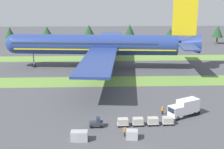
{
  "coord_description": "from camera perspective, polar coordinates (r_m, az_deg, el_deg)",
  "views": [
    {
      "loc": [
        -6.27,
        -42.34,
        24.36
      ],
      "look_at": [
        -3.16,
        34.56,
        4.0
      ],
      "focal_mm": 48.57,
      "sensor_mm": 36.0,
      "label": 1
    }
  ],
  "objects": [
    {
      "name": "grass_strip_near",
      "position": [
        87.92,
        1.87,
        -1.27
      ],
      "size": [
        320.0,
        10.46,
        0.01
      ],
      "primitive_type": "cube",
      "color": "olive",
      "rests_on": "ground"
    },
    {
      "name": "grass_strip_far",
      "position": [
        119.84,
        0.74,
        3.09
      ],
      "size": [
        320.0,
        10.46,
        0.01
      ],
      "primitive_type": "cube",
      "color": "olive",
      "rests_on": "ground"
    },
    {
      "name": "airliner",
      "position": [
        101.81,
        -2.08,
        5.66
      ],
      "size": [
        65.11,
        80.26,
        22.79
      ],
      "rotation": [
        0.0,
        0.0,
        1.47
      ],
      "color": "navy",
      "rests_on": "ground"
    },
    {
      "name": "baggage_tug",
      "position": [
        58.09,
        -2.92,
        -9.12
      ],
      "size": [
        2.65,
        1.4,
        1.97
      ],
      "rotation": [
        0.0,
        0.0,
        1.61
      ],
      "color": "#2D333D",
      "rests_on": "ground"
    },
    {
      "name": "cargo_dolly_lead",
      "position": [
        58.38,
        2.07,
        -8.87
      ],
      "size": [
        2.26,
        1.59,
        1.55
      ],
      "rotation": [
        0.0,
        0.0,
        1.61
      ],
      "color": "#A3A3A8",
      "rests_on": "ground"
    },
    {
      "name": "cargo_dolly_second",
      "position": [
        58.77,
        4.91,
        -8.75
      ],
      "size": [
        2.26,
        1.59,
        1.55
      ],
      "rotation": [
        0.0,
        0.0,
        1.61
      ],
      "color": "#A3A3A8",
      "rests_on": "ground"
    },
    {
      "name": "cargo_dolly_third",
      "position": [
        59.3,
        7.71,
        -8.61
      ],
      "size": [
        2.26,
        1.59,
        1.55
      ],
      "rotation": [
        0.0,
        0.0,
        1.61
      ],
      "color": "#A3A3A8",
      "rests_on": "ground"
    },
    {
      "name": "cargo_dolly_fourth",
      "position": [
        59.96,
        10.45,
        -8.46
      ],
      "size": [
        2.26,
        1.59,
        1.55
      ],
      "rotation": [
        0.0,
        0.0,
        1.61
      ],
      "color": "#A3A3A8",
      "rests_on": "ground"
    },
    {
      "name": "catering_truck",
      "position": [
        64.13,
        13.49,
        -6.06
      ],
      "size": [
        7.24,
        5.22,
        3.58
      ],
      "rotation": [
        0.0,
        0.0,
        2.04
      ],
      "color": "silver",
      "rests_on": "ground"
    },
    {
      "name": "ground_crew_marshaller",
      "position": [
        54.49,
        2.39,
        -10.64
      ],
      "size": [
        0.36,
        0.53,
        1.74
      ],
      "rotation": [
        0.0,
        0.0,
        1.24
      ],
      "color": "black",
      "rests_on": "ground"
    },
    {
      "name": "ground_crew_loader",
      "position": [
        64.58,
        9.5,
        -6.65
      ],
      "size": [
        0.55,
        0.36,
        1.74
      ],
      "rotation": [
        0.0,
        0.0,
        3.35
      ],
      "color": "black",
      "rests_on": "ground"
    },
    {
      "name": "uld_container_0",
      "position": [
        53.44,
        -6.67,
        -11.4
      ],
      "size": [
        2.08,
        1.71,
        1.69
      ],
      "primitive_type": "cube",
      "rotation": [
        0.0,
        0.0,
        -0.05
      ],
      "color": "#A3A3A8",
      "rests_on": "ground"
    },
    {
      "name": "uld_container_1",
      "position": [
        53.22,
        -5.69,
        -11.44
      ],
      "size": [
        2.02,
        1.63,
        1.75
      ],
      "primitive_type": "cube",
      "rotation": [
        0.0,
        0.0,
        -0.01
      ],
      "color": "#A3A3A8",
      "rests_on": "ground"
    },
    {
      "name": "uld_container_2",
      "position": [
        53.78,
        3.79,
        -11.21
      ],
      "size": [
        2.17,
        1.82,
        1.58
      ],
      "primitive_type": "cube",
      "rotation": [
        0.0,
        0.0,
        -0.12
      ],
      "color": "#A3A3A8",
      "rests_on": "ground"
    },
    {
      "name": "taxiway_marker_0",
      "position": [
        84.7,
        3.7,
        -1.77
      ],
      "size": [
        0.44,
        0.44,
        0.46
      ],
      "primitive_type": "cone",
      "color": "orange",
      "rests_on": "ground"
    },
    {
      "name": "taxiway_marker_1",
      "position": [
        83.16,
        5.34,
        -2.09
      ],
      "size": [
        0.44,
        0.44,
        0.54
      ],
      "primitive_type": "cone",
      "color": "orange",
      "rests_on": "ground"
    },
    {
      "name": "distant_tree_line",
      "position": [
        153.84,
        0.21,
        8.18
      ],
      "size": [
        194.43,
        9.95,
        11.7
      ],
      "color": "#4C3823",
      "rests_on": "ground"
    }
  ]
}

